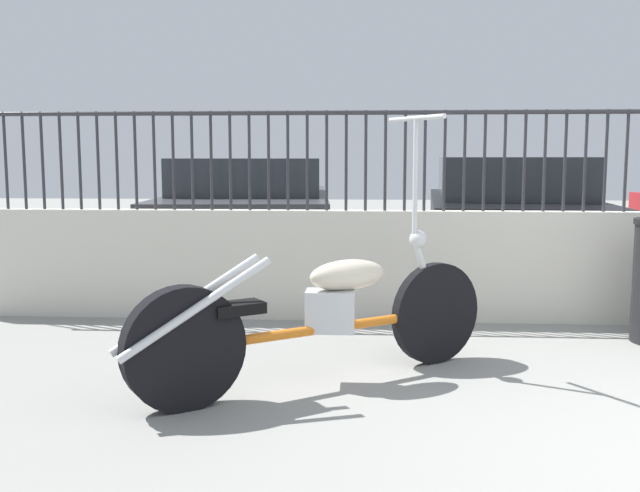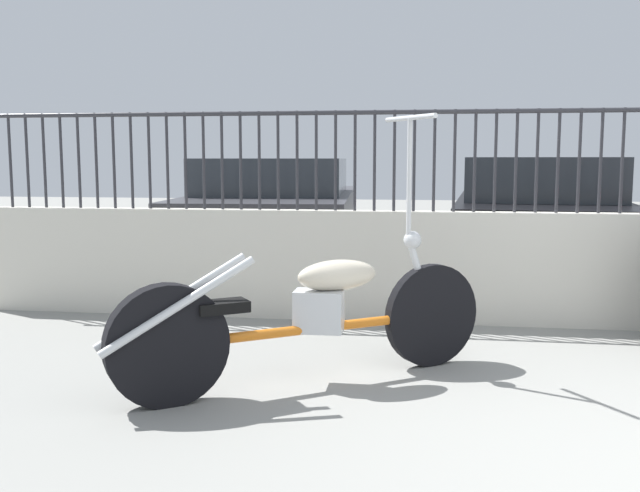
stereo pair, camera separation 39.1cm
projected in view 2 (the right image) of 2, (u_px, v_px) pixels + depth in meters
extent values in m
cube|color=beige|center=(595.00, 271.00, 5.45)|extent=(10.05, 0.18, 0.88)
cylinder|color=#2D2D33|center=(10.00, 161.00, 6.04)|extent=(0.02, 0.02, 0.79)
cylinder|color=#2D2D33|center=(27.00, 161.00, 6.02)|extent=(0.02, 0.02, 0.79)
cylinder|color=#2D2D33|center=(44.00, 161.00, 6.00)|extent=(0.02, 0.02, 0.79)
cylinder|color=#2D2D33|center=(62.00, 161.00, 5.98)|extent=(0.02, 0.02, 0.79)
cylinder|color=#2D2D33|center=(79.00, 161.00, 5.95)|extent=(0.02, 0.02, 0.79)
cylinder|color=#2D2D33|center=(96.00, 161.00, 5.93)|extent=(0.02, 0.02, 0.79)
cylinder|color=#2D2D33|center=(114.00, 161.00, 5.91)|extent=(0.02, 0.02, 0.79)
cylinder|color=#2D2D33|center=(132.00, 161.00, 5.89)|extent=(0.02, 0.02, 0.79)
cylinder|color=#2D2D33|center=(149.00, 161.00, 5.86)|extent=(0.02, 0.02, 0.79)
cylinder|color=#2D2D33|center=(167.00, 161.00, 5.84)|extent=(0.02, 0.02, 0.79)
cylinder|color=#2D2D33|center=(185.00, 161.00, 5.82)|extent=(0.02, 0.02, 0.79)
cylinder|color=#2D2D33|center=(204.00, 161.00, 5.80)|extent=(0.02, 0.02, 0.79)
cylinder|color=#2D2D33|center=(222.00, 161.00, 5.77)|extent=(0.02, 0.02, 0.79)
cylinder|color=#2D2D33|center=(241.00, 161.00, 5.75)|extent=(0.02, 0.02, 0.79)
cylinder|color=#2D2D33|center=(259.00, 161.00, 5.73)|extent=(0.02, 0.02, 0.79)
cylinder|color=#2D2D33|center=(278.00, 161.00, 5.71)|extent=(0.02, 0.02, 0.79)
cylinder|color=#2D2D33|center=(297.00, 161.00, 5.69)|extent=(0.02, 0.02, 0.79)
cylinder|color=#2D2D33|center=(316.00, 161.00, 5.66)|extent=(0.02, 0.02, 0.79)
cylinder|color=#2D2D33|center=(336.00, 161.00, 5.64)|extent=(0.02, 0.02, 0.79)
cylinder|color=#2D2D33|center=(355.00, 161.00, 5.62)|extent=(0.02, 0.02, 0.79)
cylinder|color=#2D2D33|center=(375.00, 161.00, 5.60)|extent=(0.02, 0.02, 0.79)
cylinder|color=#2D2D33|center=(394.00, 161.00, 5.57)|extent=(0.02, 0.02, 0.79)
cylinder|color=#2D2D33|center=(414.00, 161.00, 5.55)|extent=(0.02, 0.02, 0.79)
cylinder|color=#2D2D33|center=(434.00, 161.00, 5.53)|extent=(0.02, 0.02, 0.79)
cylinder|color=#2D2D33|center=(454.00, 161.00, 5.51)|extent=(0.02, 0.02, 0.79)
cylinder|color=#2D2D33|center=(475.00, 161.00, 5.48)|extent=(0.02, 0.02, 0.79)
cylinder|color=#2D2D33|center=(495.00, 161.00, 5.46)|extent=(0.02, 0.02, 0.79)
cylinder|color=#2D2D33|center=(516.00, 161.00, 5.44)|extent=(0.02, 0.02, 0.79)
cylinder|color=#2D2D33|center=(537.00, 161.00, 5.42)|extent=(0.02, 0.02, 0.79)
cylinder|color=#2D2D33|center=(558.00, 161.00, 5.40)|extent=(0.02, 0.02, 0.79)
cylinder|color=#2D2D33|center=(579.00, 161.00, 5.37)|extent=(0.02, 0.02, 0.79)
cylinder|color=#2D2D33|center=(601.00, 161.00, 5.35)|extent=(0.02, 0.02, 0.79)
cylinder|color=#2D2D33|center=(622.00, 161.00, 5.33)|extent=(0.02, 0.02, 0.79)
cylinder|color=#2D2D33|center=(603.00, 110.00, 5.31)|extent=(10.05, 0.04, 0.04)
cylinder|color=black|center=(432.00, 315.00, 4.45)|extent=(0.57, 0.42, 0.64)
cylinder|color=black|center=(167.00, 345.00, 3.72)|extent=(0.60, 0.46, 0.65)
cylinder|color=orange|center=(311.00, 329.00, 4.08)|extent=(1.30, 0.91, 0.06)
cube|color=silver|center=(319.00, 311.00, 4.09)|extent=(0.28, 0.18, 0.24)
ellipsoid|color=beige|center=(337.00, 275.00, 4.12)|extent=(0.53, 0.45, 0.18)
cube|color=black|center=(221.00, 306.00, 3.83)|extent=(0.32, 0.29, 0.06)
cylinder|color=silver|center=(420.00, 277.00, 4.38)|extent=(0.21, 0.16, 0.51)
sphere|color=silver|center=(413.00, 240.00, 4.32)|extent=(0.11, 0.11, 0.11)
cylinder|color=silver|center=(409.00, 178.00, 4.26)|extent=(0.03, 0.03, 0.71)
cylinder|color=silver|center=(410.00, 118.00, 4.22)|extent=(0.32, 0.45, 0.03)
cylinder|color=silver|center=(179.00, 306.00, 3.65)|extent=(0.71, 0.50, 0.47)
cylinder|color=silver|center=(172.00, 301.00, 3.78)|extent=(0.71, 0.50, 0.47)
cylinder|color=black|center=(232.00, 228.00, 10.10)|extent=(0.16, 0.65, 0.64)
cylinder|color=black|center=(350.00, 229.00, 9.98)|extent=(0.16, 0.65, 0.64)
cylinder|color=black|center=(180.00, 253.00, 7.38)|extent=(0.16, 0.65, 0.64)
cylinder|color=black|center=(342.00, 255.00, 7.26)|extent=(0.16, 0.65, 0.64)
cube|color=#38383D|center=(278.00, 219.00, 8.65)|extent=(2.11, 4.55, 0.65)
cube|color=#2D3338|center=(275.00, 176.00, 8.37)|extent=(1.76, 2.24, 0.41)
cylinder|color=black|center=(466.00, 230.00, 9.85)|extent=(0.16, 0.65, 0.64)
cylinder|color=black|center=(594.00, 232.00, 9.47)|extent=(0.16, 0.65, 0.64)
cylinder|color=black|center=(459.00, 255.00, 7.27)|extent=(0.16, 0.65, 0.64)
cylinder|color=black|center=(635.00, 260.00, 6.89)|extent=(0.16, 0.65, 0.64)
cube|color=black|center=(536.00, 223.00, 8.35)|extent=(2.13, 4.43, 0.60)
cube|color=#2D3338|center=(539.00, 178.00, 8.07)|extent=(1.77, 2.19, 0.47)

